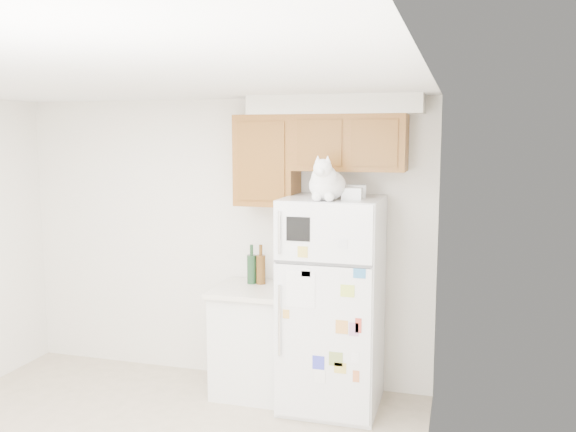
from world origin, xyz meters
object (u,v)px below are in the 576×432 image
at_px(storage_box_back, 354,191).
at_px(base_counter, 254,339).
at_px(refrigerator, 332,303).
at_px(storage_box_front, 352,194).
at_px(cat, 327,183).
at_px(bottle_amber, 261,264).
at_px(bottle_green, 252,264).

bearing_deg(storage_box_back, base_counter, 169.08).
height_order(refrigerator, storage_box_front, storage_box_front).
height_order(refrigerator, cat, cat).
distance_m(cat, bottle_amber, 1.06).
distance_m(cat, bottle_green, 1.11).
distance_m(refrigerator, storage_box_back, 0.91).
bearing_deg(storage_box_front, bottle_amber, 157.82).
distance_m(refrigerator, storage_box_front, 0.92).
distance_m(storage_box_back, bottle_green, 1.12).
height_order(base_counter, cat, cat).
height_order(bottle_green, bottle_amber, bottle_amber).
bearing_deg(storage_box_front, bottle_green, 159.87).
relative_size(storage_box_front, bottle_green, 0.44).
distance_m(storage_box_front, bottle_green, 1.16).
xyz_separation_m(base_counter, storage_box_front, (0.86, -0.18, 1.28)).
bearing_deg(base_counter, storage_box_front, -11.67).
height_order(refrigerator, storage_box_back, storage_box_back).
height_order(cat, bottle_green, cat).
bearing_deg(bottle_green, storage_box_front, -17.67).
relative_size(base_counter, storage_box_back, 5.11).
height_order(refrigerator, base_counter, refrigerator).
xyz_separation_m(base_counter, bottle_amber, (0.03, 0.12, 0.63)).
bearing_deg(refrigerator, cat, -92.26).
height_order(refrigerator, bottle_amber, refrigerator).
bearing_deg(base_counter, cat, -21.80).
bearing_deg(refrigerator, storage_box_front, -31.66).
xyz_separation_m(storage_box_back, storage_box_front, (0.01, -0.17, -0.01)).
distance_m(base_counter, cat, 1.55).
bearing_deg(refrigerator, storage_box_back, 23.63).
bearing_deg(bottle_green, cat, -27.68).
height_order(refrigerator, bottle_green, refrigerator).
bearing_deg(bottle_green, base_counter, -64.45).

